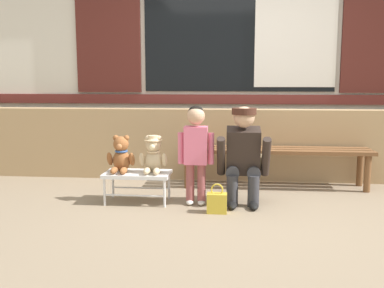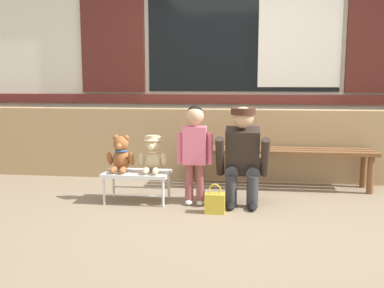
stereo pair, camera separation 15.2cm
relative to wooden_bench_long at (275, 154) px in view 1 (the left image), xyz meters
name	(u,v)px [view 1 (the left image)]	position (x,y,z in m)	size (l,w,h in m)	color
ground_plane	(239,214)	(-0.41, -1.06, -0.37)	(60.00, 60.00, 0.00)	#84725B
brick_low_wall	(238,144)	(-0.41, 0.37, 0.05)	(7.87, 0.25, 0.85)	tan
shop_facade	(239,30)	(-0.41, 0.88, 1.46)	(8.03, 0.26, 3.65)	silver
wooden_bench_long	(275,154)	(0.00, 0.00, 0.00)	(2.10, 0.40, 0.44)	brown
small_display_bench	(137,176)	(-1.40, -0.75, -0.11)	(0.64, 0.36, 0.30)	silver
teddy_bear_plain	(121,155)	(-1.56, -0.75, 0.09)	(0.28, 0.26, 0.36)	#93562D
teddy_bear_with_hat	(153,155)	(-1.24, -0.75, 0.10)	(0.28, 0.27, 0.36)	#CCB289
child_standing	(196,144)	(-0.82, -0.78, 0.22)	(0.35, 0.18, 0.96)	#994C4C
adult_crouching	(244,155)	(-0.36, -0.72, 0.11)	(0.50, 0.49, 0.95)	#333338
handbag_on_ground	(217,202)	(-0.61, -1.03, -0.28)	(0.18, 0.11, 0.27)	gold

